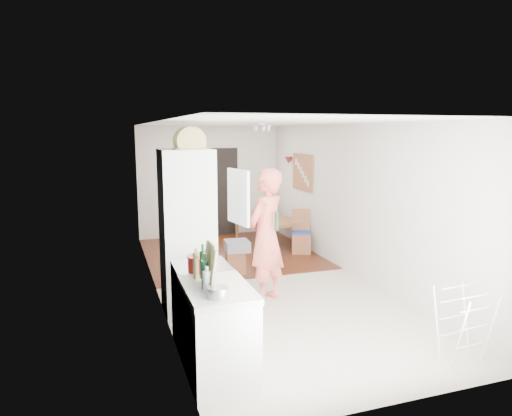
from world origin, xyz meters
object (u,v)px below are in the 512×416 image
person (266,224)px  stool (235,262)px  dining_table (269,233)px  drying_rack (463,325)px  dining_chair (301,232)px

person → stool: size_ratio=5.60×
dining_table → stool: dining_table is taller
person → drying_rack: size_ratio=2.86×
person → stool: person is taller
dining_table → drying_rack: bearing=173.4°
stool → drying_rack: drying_rack is taller
dining_table → dining_chair: (0.35, -0.90, 0.18)m
person → dining_table: (1.17, 3.09, -0.87)m
stool → drying_rack: 3.88m
dining_chair → drying_rack: (-0.15, -4.45, -0.04)m
stool → drying_rack: size_ratio=0.51×
dining_table → dining_chair: size_ratio=1.62×
stool → dining_table: bearing=54.8°
dining_chair → drying_rack: bearing=-71.0°
person → drying_rack: (1.37, -2.26, -0.72)m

